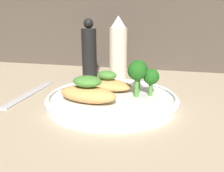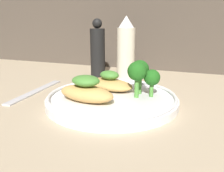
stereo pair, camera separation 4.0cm
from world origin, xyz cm
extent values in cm
cube|color=tan|center=(0.00, 0.00, -0.50)|extent=(180.00, 180.00, 1.00)
cylinder|color=white|center=(0.00, 0.00, 0.70)|extent=(24.45, 24.45, 1.40)
torus|color=white|center=(0.00, 0.00, 1.70)|extent=(23.85, 23.85, 0.60)
ellipsoid|color=tan|center=(-3.18, -4.19, 2.78)|extent=(11.05, 6.09, 2.77)
ellipsoid|color=#478433|center=(-3.18, -4.19, 5.10)|extent=(5.56, 4.68, 1.85)
ellipsoid|color=tan|center=(-2.30, 4.37, 2.45)|extent=(12.44, 9.35, 2.10)
ellipsoid|color=#478433|center=(-2.30, 4.37, 4.40)|extent=(5.10, 4.56, 1.80)
cylinder|color=#4C8E38|center=(6.87, 2.55, 2.70)|extent=(0.76, 0.76, 2.61)
sphere|color=#1E5B19|center=(6.87, 2.55, 5.06)|extent=(3.00, 3.00, 3.00)
cylinder|color=#4C8E38|center=(4.23, 3.65, 3.16)|extent=(0.99, 0.99, 3.52)
sphere|color=#1E5B19|center=(4.23, 3.65, 6.17)|extent=(3.58, 3.58, 3.58)
cylinder|color=#4C8E38|center=(4.43, 1.07, 3.25)|extent=(0.83, 0.83, 3.70)
sphere|color=#1E5B19|center=(4.43, 1.07, 6.34)|extent=(3.53, 3.53, 3.53)
cylinder|color=beige|center=(-3.80, 19.64, 6.88)|extent=(4.78, 4.78, 13.76)
cone|color=white|center=(-3.80, 19.64, 15.27)|extent=(4.06, 4.06, 3.03)
cylinder|color=black|center=(-12.10, 19.64, 6.75)|extent=(4.12, 4.12, 13.51)
sphere|color=black|center=(-12.10, 19.64, 14.85)|extent=(2.68, 2.68, 2.68)
cube|color=silver|center=(-18.48, 0.78, 0.30)|extent=(3.76, 18.88, 0.60)
camera|label=1|loc=(10.52, -37.58, 14.10)|focal=35.00mm
camera|label=2|loc=(14.35, -36.29, 14.10)|focal=35.00mm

